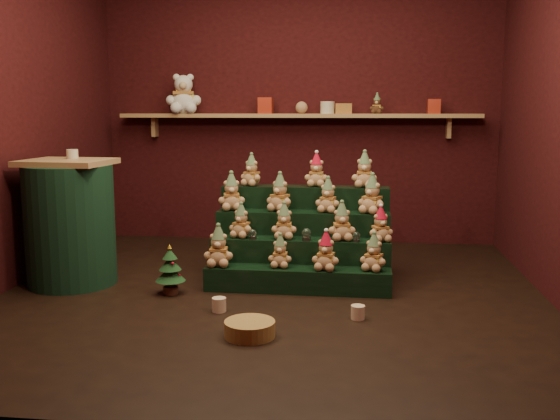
# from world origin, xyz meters

# --- Properties ---
(ground) EXTENTS (4.00, 4.00, 0.00)m
(ground) POSITION_xyz_m (0.00, 0.00, 0.00)
(ground) COLOR black
(ground) RESTS_ON ground
(back_wall) EXTENTS (4.00, 0.10, 2.80)m
(back_wall) POSITION_xyz_m (0.00, 2.05, 1.40)
(back_wall) COLOR black
(back_wall) RESTS_ON ground
(front_wall) EXTENTS (4.00, 0.10, 2.80)m
(front_wall) POSITION_xyz_m (0.00, -2.05, 1.40)
(front_wall) COLOR black
(front_wall) RESTS_ON ground
(back_shelf) EXTENTS (3.60, 0.26, 0.24)m
(back_shelf) POSITION_xyz_m (0.00, 1.87, 1.29)
(back_shelf) COLOR #A77B53
(back_shelf) RESTS_ON ground
(riser_tier_front) EXTENTS (1.40, 0.22, 0.18)m
(riser_tier_front) POSITION_xyz_m (0.18, 0.11, 0.09)
(riser_tier_front) COLOR black
(riser_tier_front) RESTS_ON ground
(riser_tier_midfront) EXTENTS (1.40, 0.22, 0.36)m
(riser_tier_midfront) POSITION_xyz_m (0.18, 0.33, 0.18)
(riser_tier_midfront) COLOR black
(riser_tier_midfront) RESTS_ON ground
(riser_tier_midback) EXTENTS (1.40, 0.22, 0.54)m
(riser_tier_midback) POSITION_xyz_m (0.18, 0.55, 0.27)
(riser_tier_midback) COLOR black
(riser_tier_midback) RESTS_ON ground
(riser_tier_back) EXTENTS (1.40, 0.22, 0.72)m
(riser_tier_back) POSITION_xyz_m (0.18, 0.77, 0.36)
(riser_tier_back) COLOR black
(riser_tier_back) RESTS_ON ground
(teddy_0) EXTENTS (0.24, 0.22, 0.31)m
(teddy_0) POSITION_xyz_m (-0.42, 0.10, 0.34)
(teddy_0) COLOR #AA7E5E
(teddy_0) RESTS_ON riser_tier_front
(teddy_1) EXTENTS (0.18, 0.16, 0.25)m
(teddy_1) POSITION_xyz_m (0.05, 0.13, 0.30)
(teddy_1) COLOR #AA7E5E
(teddy_1) RESTS_ON riser_tier_front
(teddy_2) EXTENTS (0.23, 0.22, 0.29)m
(teddy_2) POSITION_xyz_m (0.40, 0.09, 0.32)
(teddy_2) COLOR #AA7E5E
(teddy_2) RESTS_ON riser_tier_front
(teddy_3) EXTENTS (0.25, 0.24, 0.28)m
(teddy_3) POSITION_xyz_m (0.75, 0.12, 0.32)
(teddy_3) COLOR #AA7E5E
(teddy_3) RESTS_ON riser_tier_front
(teddy_4) EXTENTS (0.23, 0.22, 0.27)m
(teddy_4) POSITION_xyz_m (-0.28, 0.33, 0.49)
(teddy_4) COLOR #AA7E5E
(teddy_4) RESTS_ON riser_tier_midfront
(teddy_5) EXTENTS (0.21, 0.19, 0.28)m
(teddy_5) POSITION_xyz_m (0.06, 0.33, 0.50)
(teddy_5) COLOR #AA7E5E
(teddy_5) RESTS_ON riser_tier_midfront
(teddy_6) EXTENTS (0.24, 0.22, 0.29)m
(teddy_6) POSITION_xyz_m (0.51, 0.32, 0.51)
(teddy_6) COLOR #AA7E5E
(teddy_6) RESTS_ON riser_tier_midfront
(teddy_7) EXTENTS (0.24, 0.23, 0.26)m
(teddy_7) POSITION_xyz_m (0.80, 0.31, 0.49)
(teddy_7) COLOR #AA7E5E
(teddy_7) RESTS_ON riser_tier_midfront
(teddy_8) EXTENTS (0.26, 0.24, 0.31)m
(teddy_8) POSITION_xyz_m (-0.40, 0.56, 0.69)
(teddy_8) COLOR #AA7E5E
(teddy_8) RESTS_ON riser_tier_midback
(teddy_9) EXTENTS (0.28, 0.27, 0.31)m
(teddy_9) POSITION_xyz_m (-0.00, 0.55, 0.69)
(teddy_9) COLOR #AA7E5E
(teddy_9) RESTS_ON riser_tier_midback
(teddy_10) EXTENTS (0.23, 0.21, 0.28)m
(teddy_10) POSITION_xyz_m (0.39, 0.55, 0.68)
(teddy_10) COLOR #AA7E5E
(teddy_10) RESTS_ON riser_tier_midback
(teddy_11) EXTENTS (0.29, 0.28, 0.31)m
(teddy_11) POSITION_xyz_m (0.74, 0.54, 0.69)
(teddy_11) COLOR #AA7E5E
(teddy_11) RESTS_ON riser_tier_midback
(teddy_12) EXTENTS (0.24, 0.23, 0.27)m
(teddy_12) POSITION_xyz_m (-0.27, 0.76, 0.85)
(teddy_12) COLOR #AA7E5E
(teddy_12) RESTS_ON riser_tier_back
(teddy_13) EXTENTS (0.20, 0.18, 0.28)m
(teddy_13) POSITION_xyz_m (0.28, 0.79, 0.86)
(teddy_13) COLOR #AA7E5E
(teddy_13) RESTS_ON riser_tier_back
(teddy_14) EXTENTS (0.22, 0.20, 0.29)m
(teddy_14) POSITION_xyz_m (0.67, 0.77, 0.87)
(teddy_14) COLOR #AA7E5E
(teddy_14) RESTS_ON riser_tier_back
(snow_globe_a) EXTENTS (0.06, 0.06, 0.08)m
(snow_globe_a) POSITION_xyz_m (-0.18, 0.27, 0.40)
(snow_globe_a) COLOR black
(snow_globe_a) RESTS_ON riser_tier_midfront
(snow_globe_b) EXTENTS (0.07, 0.07, 0.10)m
(snow_globe_b) POSITION_xyz_m (0.24, 0.27, 0.41)
(snow_globe_b) COLOR black
(snow_globe_b) RESTS_ON riser_tier_midfront
(snow_globe_c) EXTENTS (0.06, 0.06, 0.08)m
(snow_globe_c) POSITION_xyz_m (0.62, 0.27, 0.40)
(snow_globe_c) COLOR black
(snow_globe_c) RESTS_ON riser_tier_midfront
(side_table) EXTENTS (0.68, 0.68, 0.98)m
(side_table) POSITION_xyz_m (-1.60, 0.11, 0.48)
(side_table) COLOR #A77B53
(side_table) RESTS_ON ground
(table_ornament) EXTENTS (0.09, 0.09, 0.07)m
(table_ornament) POSITION_xyz_m (-1.60, 0.21, 1.01)
(table_ornament) COLOR beige
(table_ornament) RESTS_ON side_table
(mini_christmas_tree) EXTENTS (0.22, 0.22, 0.38)m
(mini_christmas_tree) POSITION_xyz_m (-0.74, -0.07, 0.18)
(mini_christmas_tree) COLOR #462419
(mini_christmas_tree) RESTS_ON ground
(mug_left) EXTENTS (0.10, 0.10, 0.10)m
(mug_left) POSITION_xyz_m (-0.30, -0.43, 0.05)
(mug_left) COLOR beige
(mug_left) RESTS_ON ground
(mug_right) EXTENTS (0.09, 0.09, 0.09)m
(mug_right) POSITION_xyz_m (0.64, -0.47, 0.05)
(mug_right) COLOR beige
(mug_right) RESTS_ON ground
(wicker_basket) EXTENTS (0.32, 0.32, 0.10)m
(wicker_basket) POSITION_xyz_m (-0.01, -0.88, 0.05)
(wicker_basket) COLOR #A07C40
(wicker_basket) RESTS_ON ground
(white_bear) EXTENTS (0.42, 0.39, 0.50)m
(white_bear) POSITION_xyz_m (-1.15, 1.84, 1.57)
(white_bear) COLOR white
(white_bear) RESTS_ON back_shelf
(brown_bear) EXTENTS (0.16, 0.14, 0.19)m
(brown_bear) POSITION_xyz_m (0.79, 1.84, 1.42)
(brown_bear) COLOR #4F2B1A
(brown_bear) RESTS_ON back_shelf
(gift_tin_red_a) EXTENTS (0.14, 0.14, 0.16)m
(gift_tin_red_a) POSITION_xyz_m (-0.31, 1.85, 1.40)
(gift_tin_red_a) COLOR #AC2D1A
(gift_tin_red_a) RESTS_ON back_shelf
(gift_tin_cream) EXTENTS (0.14, 0.14, 0.12)m
(gift_tin_cream) POSITION_xyz_m (0.31, 1.85, 1.38)
(gift_tin_cream) COLOR beige
(gift_tin_cream) RESTS_ON back_shelf
(gift_tin_red_b) EXTENTS (0.12, 0.12, 0.14)m
(gift_tin_red_b) POSITION_xyz_m (1.34, 1.85, 1.39)
(gift_tin_red_b) COLOR #AC2D1A
(gift_tin_red_b) RESTS_ON back_shelf
(shelf_plush_ball) EXTENTS (0.12, 0.12, 0.12)m
(shelf_plush_ball) POSITION_xyz_m (0.05, 1.85, 1.38)
(shelf_plush_ball) COLOR #AA7E5E
(shelf_plush_ball) RESTS_ON back_shelf
(scarf_gift_box) EXTENTS (0.16, 0.10, 0.10)m
(scarf_gift_box) POSITION_xyz_m (0.47, 1.85, 1.37)
(scarf_gift_box) COLOR orange
(scarf_gift_box) RESTS_ON back_shelf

